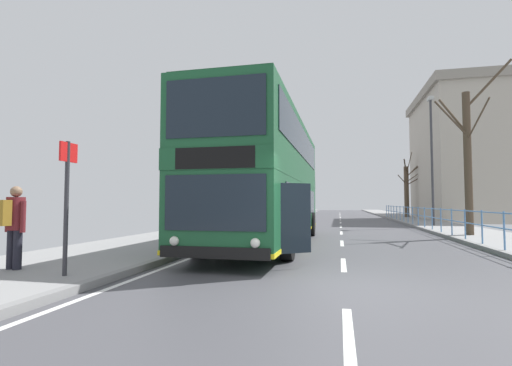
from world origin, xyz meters
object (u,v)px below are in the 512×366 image
at_px(bus_stop_sign_near, 67,192).
at_px(street_lamp_far_side, 432,150).
at_px(double_decker_bus_main, 268,180).
at_px(background_building_01, 512,154).
at_px(pedestrian_with_backpack, 13,221).
at_px(background_building_00, 471,181).
at_px(bare_tree_far_00, 468,156).
at_px(bare_tree_far_01, 407,190).

bearing_deg(bus_stop_sign_near, street_lamp_far_side, 60.06).
relative_size(bus_stop_sign_near, street_lamp_far_side, 0.32).
bearing_deg(double_decker_bus_main, street_lamp_far_side, 54.15).
height_order(double_decker_bus_main, background_building_01, background_building_01).
height_order(pedestrian_with_backpack, background_building_01, background_building_01).
bearing_deg(background_building_00, bare_tree_far_00, -107.72).
bearing_deg(bus_stop_sign_near, background_building_01, 56.48).
relative_size(double_decker_bus_main, background_building_01, 0.81).
bearing_deg(background_building_00, street_lamp_far_side, -112.23).
xyz_separation_m(bare_tree_far_00, background_building_00, (9.45, 29.58, 0.50)).
relative_size(pedestrian_with_backpack, bare_tree_far_00, 0.23).
bearing_deg(pedestrian_with_backpack, double_decker_bus_main, 59.89).
relative_size(bare_tree_far_00, background_building_00, 0.60).
height_order(double_decker_bus_main, bare_tree_far_01, bare_tree_far_01).
xyz_separation_m(street_lamp_far_side, bare_tree_far_01, (0.81, 13.44, -1.89)).
bearing_deg(bus_stop_sign_near, background_building_00, 64.24).
distance_m(pedestrian_with_backpack, bare_tree_far_00, 16.11).
distance_m(bare_tree_far_00, bare_tree_far_01, 20.30).
relative_size(double_decker_bus_main, street_lamp_far_side, 1.50).
distance_m(bare_tree_far_01, background_building_00, 12.66).
bearing_deg(bare_tree_far_01, bus_stop_sign_near, -109.57).
distance_m(bus_stop_sign_near, street_lamp_far_side, 20.96).
relative_size(street_lamp_far_side, background_building_00, 0.65).
bearing_deg(double_decker_bus_main, bare_tree_far_00, 27.97).
relative_size(background_building_00, background_building_01, 0.83).
bearing_deg(bare_tree_far_01, bare_tree_far_00, -92.72).
distance_m(pedestrian_with_backpack, street_lamp_far_side, 21.57).
relative_size(double_decker_bus_main, pedestrian_with_backpack, 6.98).
distance_m(bus_stop_sign_near, bare_tree_far_01, 33.37).
relative_size(bus_stop_sign_near, bare_tree_far_01, 0.41).
height_order(background_building_00, background_building_01, background_building_01).
distance_m(double_decker_bus_main, bus_stop_sign_near, 7.49).
xyz_separation_m(pedestrian_with_backpack, background_building_00, (21.12, 40.45, 2.82)).
height_order(bare_tree_far_00, background_building_01, background_building_01).
height_order(street_lamp_far_side, bare_tree_far_01, street_lamp_far_side).
distance_m(bare_tree_far_01, background_building_01, 8.71).
bearing_deg(street_lamp_far_side, pedestrian_with_backpack, -123.74).
bearing_deg(pedestrian_with_backpack, bare_tree_far_01, 67.92).
distance_m(double_decker_bus_main, background_building_01, 27.25).
height_order(bare_tree_far_01, background_building_00, background_building_00).
distance_m(background_building_00, background_building_01, 12.33).
bearing_deg(bus_stop_sign_near, bare_tree_far_01, 70.43).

